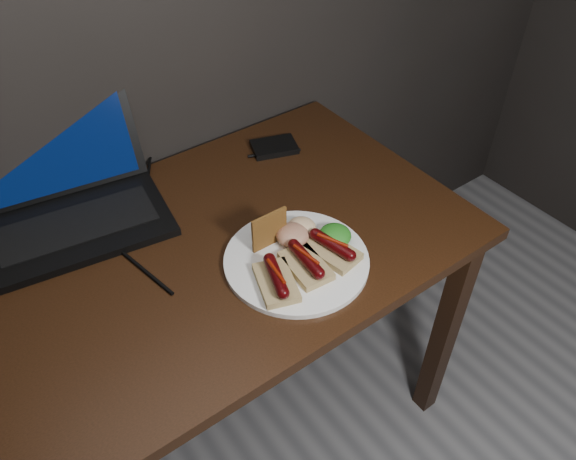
% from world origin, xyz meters
% --- Properties ---
extents(desk, '(1.40, 0.70, 0.75)m').
position_xyz_m(desk, '(0.00, 1.38, 0.66)').
color(desk, '#351A0D').
rests_on(desk, ground).
extents(laptop, '(0.44, 0.38, 0.25)m').
position_xyz_m(laptop, '(-0.07, 1.65, 0.80)').
color(laptop, black).
rests_on(laptop, desk).
extents(hard_drive, '(0.14, 0.11, 0.02)m').
position_xyz_m(hard_drive, '(0.45, 1.60, 0.76)').
color(hard_drive, black).
rests_on(hard_drive, desk).
extents(desk_cables, '(1.02, 0.48, 0.01)m').
position_xyz_m(desk_cables, '(-0.02, 1.54, 0.75)').
color(desk_cables, black).
rests_on(desk_cables, desk).
extents(plate, '(0.39, 0.39, 0.01)m').
position_xyz_m(plate, '(0.25, 1.23, 0.76)').
color(plate, white).
rests_on(plate, desk).
extents(bread_sausage_left, '(0.10, 0.13, 0.04)m').
position_xyz_m(bread_sausage_left, '(0.17, 1.19, 0.78)').
color(bread_sausage_left, tan).
rests_on(bread_sausage_left, plate).
extents(bread_sausage_center, '(0.08, 0.12, 0.04)m').
position_xyz_m(bread_sausage_center, '(0.25, 1.19, 0.78)').
color(bread_sausage_center, tan).
rests_on(bread_sausage_center, plate).
extents(bread_sausage_right, '(0.09, 0.13, 0.04)m').
position_xyz_m(bread_sausage_right, '(0.32, 1.20, 0.78)').
color(bread_sausage_right, tan).
rests_on(bread_sausage_right, plate).
extents(crispbread, '(0.08, 0.01, 0.08)m').
position_xyz_m(crispbread, '(0.23, 1.30, 0.80)').
color(crispbread, olive).
rests_on(crispbread, plate).
extents(salad_greens, '(0.07, 0.07, 0.04)m').
position_xyz_m(salad_greens, '(0.35, 1.22, 0.78)').
color(salad_greens, '#1D5811').
rests_on(salad_greens, plate).
extents(salsa_mound, '(0.07, 0.07, 0.04)m').
position_xyz_m(salsa_mound, '(0.27, 1.28, 0.78)').
color(salsa_mound, maroon).
rests_on(salsa_mound, plate).
extents(coleslaw_mound, '(0.06, 0.06, 0.04)m').
position_xyz_m(coleslaw_mound, '(0.30, 1.28, 0.78)').
color(coleslaw_mound, beige).
rests_on(coleslaw_mound, plate).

